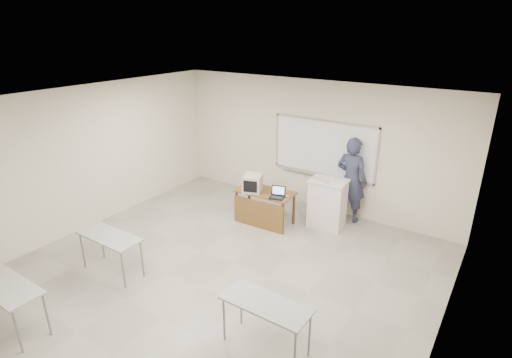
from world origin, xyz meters
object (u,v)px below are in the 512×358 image
Objects in this scene: instructor_desk at (262,203)px; mouse at (287,196)px; whiteboard at (324,149)px; crt_monitor at (252,183)px; podium at (327,203)px; laptop at (278,195)px; keyboard at (320,180)px; presenter at (351,180)px.

instructor_desk is 13.47× the size of mouse.
crt_monitor is at bearing -122.54° from whiteboard.
whiteboard is 2.31× the size of podium.
crt_monitor reaches higher than podium.
laptop is 0.68× the size of keyboard.
keyboard reaches higher than podium.
mouse is 1.52m from presenter.
whiteboard is 1.66m from laptop.
instructor_desk is at bearing 162.14° from laptop.
crt_monitor is 0.82m from mouse.
whiteboard is at bearing 62.24° from instructor_desk.
laptop is at bearing -4.94° from instructor_desk.
mouse is (0.55, 0.10, 0.25)m from instructor_desk.
podium is 11.40× the size of mouse.
whiteboard is at bearing -9.34° from presenter.
crt_monitor is at bearing 164.54° from laptop.
presenter is at bearing -13.39° from whiteboard.
presenter is at bearing 38.88° from instructor_desk.
laptop is at bearing -121.93° from keyboard.
instructor_desk is 4.24× the size of laptop.
mouse is at bearing -96.23° from whiteboard.
presenter is (1.72, 1.31, 0.03)m from crt_monitor.
laptop is at bearing -101.38° from whiteboard.
whiteboard is 1.89m from instructor_desk.
keyboard is at bearing -145.55° from podium.
presenter reaches higher than laptop.
whiteboard reaches higher than keyboard.
keyboard is (1.30, 0.60, 0.16)m from crt_monitor.
instructor_desk is 0.49m from laptop.
instructor_desk is 0.48m from crt_monitor.
presenter is at bearing 60.87° from podium.
instructor_desk is at bearing 171.13° from mouse.
crt_monitor is (-1.45, -0.72, 0.39)m from podium.
instructor_desk is at bearing -153.78° from podium.
laptop is at bearing -20.11° from crt_monitor.
instructor_desk is 0.61m from mouse.
presenter is at bearing 17.26° from crt_monitor.
presenter is (1.47, 1.29, 0.44)m from instructor_desk.
whiteboard is at bearing 37.55° from crt_monitor.
podium is at bearing -56.93° from whiteboard.
whiteboard reaches higher than presenter.
crt_monitor is 0.99× the size of keyboard.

